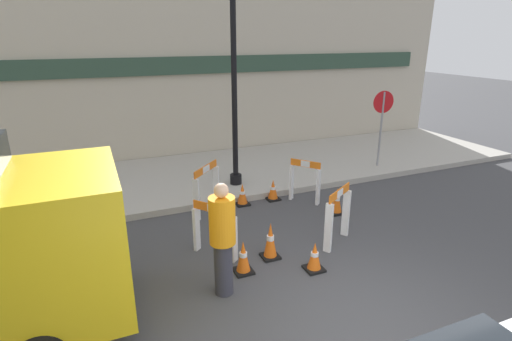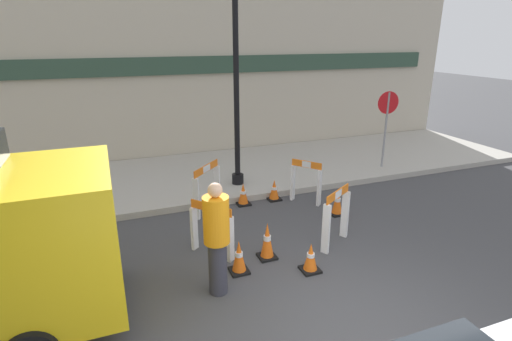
# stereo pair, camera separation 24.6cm
# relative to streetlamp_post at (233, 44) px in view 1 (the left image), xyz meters

# --- Properties ---
(ground_plane) EXTENTS (60.00, 60.00, 0.00)m
(ground_plane) POSITION_rel_streetlamp_post_xyz_m (-0.20, -5.36, -3.45)
(ground_plane) COLOR #424244
(sidewalk_slab) EXTENTS (18.00, 3.92, 0.15)m
(sidewalk_slab) POSITION_rel_streetlamp_post_xyz_m (-0.20, 1.10, -3.38)
(sidewalk_slab) COLOR #ADA89E
(sidewalk_slab) RESTS_ON ground_plane
(storefront_facade) EXTENTS (18.00, 0.22, 5.50)m
(storefront_facade) POSITION_rel_streetlamp_post_xyz_m (-0.20, 3.13, -0.70)
(storefront_facade) COLOR #BCB29E
(storefront_facade) RESTS_ON ground_plane
(streetlamp_post) EXTENTS (0.44, 0.44, 5.13)m
(streetlamp_post) POSITION_rel_streetlamp_post_xyz_m (0.00, 0.00, 0.00)
(streetlamp_post) COLOR black
(streetlamp_post) RESTS_ON sidewalk_slab
(stop_sign) EXTENTS (0.60, 0.10, 2.09)m
(stop_sign) POSITION_rel_streetlamp_post_xyz_m (4.18, -0.18, -1.90)
(stop_sign) COLOR gray
(stop_sign) RESTS_ON sidewalk_slab
(barricade_0) EXTENTS (0.54, 0.64, 0.99)m
(barricade_0) POSITION_rel_streetlamp_post_xyz_m (1.17, -1.35, -2.93)
(barricade_0) COLOR white
(barricade_0) RESTS_ON ground_plane
(barricade_1) EXTENTS (0.76, 0.77, 1.05)m
(barricade_1) POSITION_rel_streetlamp_post_xyz_m (-1.03, -1.01, -2.87)
(barricade_1) COLOR white
(barricade_1) RESTS_ON ground_plane
(barricade_2) EXTENTS (0.62, 0.74, 0.96)m
(barricade_2) POSITION_rel_streetlamp_post_xyz_m (-1.41, -2.82, -2.93)
(barricade_2) COLOR white
(barricade_2) RESTS_ON ground_plane
(barricade_3) EXTENTS (0.76, 0.55, 1.07)m
(barricade_3) POSITION_rel_streetlamp_post_xyz_m (0.77, -3.27, -2.88)
(barricade_3) COLOR white
(barricade_3) RESTS_ON ground_plane
(traffic_cone_0) EXTENTS (0.30, 0.30, 0.49)m
(traffic_cone_0) POSITION_rel_streetlamp_post_xyz_m (0.57, -0.96, -3.22)
(traffic_cone_0) COLOR black
(traffic_cone_0) RESTS_ON ground_plane
(traffic_cone_1) EXTENTS (0.30, 0.30, 0.66)m
(traffic_cone_1) POSITION_rel_streetlamp_post_xyz_m (-0.56, -3.26, -3.13)
(traffic_cone_1) COLOR black
(traffic_cone_1) RESTS_ON ground_plane
(traffic_cone_2) EXTENTS (0.30, 0.30, 0.58)m
(traffic_cone_2) POSITION_rel_streetlamp_post_xyz_m (1.50, -2.17, -3.17)
(traffic_cone_2) COLOR black
(traffic_cone_2) RESTS_ON ground_plane
(traffic_cone_3) EXTENTS (0.30, 0.30, 0.50)m
(traffic_cone_3) POSITION_rel_streetlamp_post_xyz_m (-0.19, -0.96, -3.21)
(traffic_cone_3) COLOR black
(traffic_cone_3) RESTS_ON ground_plane
(traffic_cone_4) EXTENTS (0.30, 0.30, 0.56)m
(traffic_cone_4) POSITION_rel_streetlamp_post_xyz_m (-1.15, -3.50, -3.18)
(traffic_cone_4) COLOR black
(traffic_cone_4) RESTS_ON ground_plane
(traffic_cone_5) EXTENTS (0.30, 0.30, 0.50)m
(traffic_cone_5) POSITION_rel_streetlamp_post_xyz_m (-0.07, -3.88, -3.21)
(traffic_cone_5) COLOR black
(traffic_cone_5) RESTS_ON ground_plane
(person_worker) EXTENTS (0.53, 0.53, 1.74)m
(person_worker) POSITION_rel_streetlamp_post_xyz_m (-1.61, -3.89, -2.52)
(person_worker) COLOR #33333D
(person_worker) RESTS_ON ground_plane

